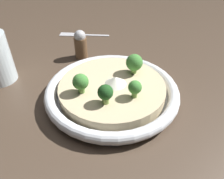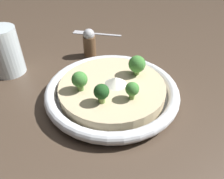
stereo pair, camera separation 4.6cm
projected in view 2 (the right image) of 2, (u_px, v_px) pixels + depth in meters
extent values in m
plane|color=#47382B|center=(112.00, 98.00, 0.47)|extent=(6.00, 6.00, 0.00)
cylinder|color=silver|center=(112.00, 96.00, 0.47)|extent=(0.26, 0.26, 0.01)
torus|color=silver|center=(112.00, 90.00, 0.46)|extent=(0.28, 0.28, 0.02)
cylinder|color=#CCB78E|center=(112.00, 90.00, 0.46)|extent=(0.22, 0.22, 0.03)
cone|color=white|center=(115.00, 80.00, 0.45)|extent=(0.05, 0.05, 0.02)
cylinder|color=#84A856|center=(102.00, 98.00, 0.40)|extent=(0.02, 0.02, 0.02)
sphere|color=#1E4C1E|center=(101.00, 92.00, 0.39)|extent=(0.03, 0.03, 0.03)
cylinder|color=#759E4C|center=(136.00, 71.00, 0.48)|extent=(0.02, 0.02, 0.02)
sphere|color=#428438|center=(137.00, 64.00, 0.46)|extent=(0.04, 0.04, 0.04)
cylinder|color=#668E47|center=(80.00, 86.00, 0.43)|extent=(0.01, 0.01, 0.02)
sphere|color=#428438|center=(80.00, 79.00, 0.42)|extent=(0.03, 0.03, 0.03)
cylinder|color=#759E4C|center=(132.00, 95.00, 0.41)|extent=(0.02, 0.02, 0.02)
sphere|color=#428438|center=(132.00, 89.00, 0.40)|extent=(0.03, 0.03, 0.03)
cylinder|color=silver|center=(4.00, 51.00, 0.52)|extent=(0.08, 0.08, 0.11)
cube|color=#B7B7BC|center=(104.00, 34.00, 0.73)|extent=(0.05, 0.11, 0.00)
cube|color=#B7B7BC|center=(81.00, 32.00, 0.74)|extent=(0.04, 0.06, 0.00)
cylinder|color=brown|center=(90.00, 46.00, 0.60)|extent=(0.03, 0.03, 0.06)
sphere|color=#B2B2B7|center=(89.00, 35.00, 0.58)|extent=(0.03, 0.03, 0.03)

